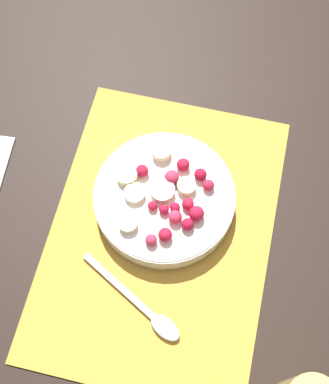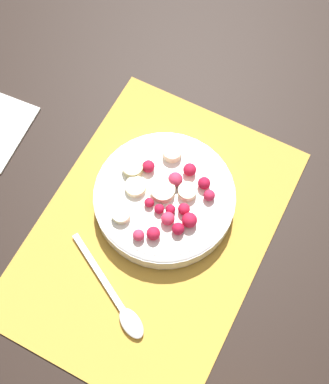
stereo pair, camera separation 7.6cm
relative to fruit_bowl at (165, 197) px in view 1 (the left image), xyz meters
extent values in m
plane|color=black|center=(-0.05, -0.01, -0.03)|extent=(3.00, 3.00, 0.00)
cube|color=gold|center=(-0.05, -0.01, -0.02)|extent=(0.45, 0.32, 0.01)
cylinder|color=white|center=(0.00, 0.00, -0.01)|extent=(0.21, 0.21, 0.03)
torus|color=white|center=(0.00, 0.00, 0.01)|extent=(0.21, 0.21, 0.01)
cylinder|color=white|center=(0.00, 0.00, 0.01)|extent=(0.19, 0.19, 0.00)
cylinder|color=#F4EAB7|center=(0.00, 0.00, 0.02)|extent=(0.04, 0.04, 0.01)
cylinder|color=beige|center=(0.01, 0.06, 0.02)|extent=(0.04, 0.04, 0.01)
cylinder|color=#F4EAB7|center=(0.06, 0.02, 0.02)|extent=(0.04, 0.04, 0.01)
cylinder|color=#F4EAB7|center=(-0.01, 0.04, 0.02)|extent=(0.04, 0.04, 0.01)
cylinder|color=#F4EAB7|center=(0.02, -0.03, 0.02)|extent=(0.04, 0.04, 0.01)
cylinder|color=#F4EAB7|center=(-0.06, 0.04, 0.02)|extent=(0.04, 0.04, 0.01)
sphere|color=#B21433|center=(-0.04, -0.04, 0.02)|extent=(0.02, 0.02, 0.02)
sphere|color=red|center=(0.02, 0.04, 0.02)|extent=(0.02, 0.02, 0.02)
sphere|color=#B21433|center=(-0.03, 0.00, 0.02)|extent=(0.01, 0.01, 0.01)
sphere|color=#DB3356|center=(0.02, -0.01, 0.02)|extent=(0.02, 0.02, 0.02)
sphere|color=red|center=(-0.06, -0.02, 0.02)|extent=(0.02, 0.02, 0.02)
sphere|color=#DB3356|center=(-0.03, -0.02, 0.02)|extent=(0.02, 0.02, 0.02)
sphere|color=red|center=(-0.01, -0.04, 0.02)|extent=(0.02, 0.02, 0.02)
sphere|color=#D12347|center=(0.02, -0.06, 0.02)|extent=(0.02, 0.02, 0.02)
sphere|color=red|center=(-0.02, -0.05, 0.02)|extent=(0.02, 0.02, 0.02)
sphere|color=#B21433|center=(0.04, -0.04, 0.02)|extent=(0.02, 0.02, 0.02)
sphere|color=#DB3356|center=(-0.07, 0.00, 0.02)|extent=(0.02, 0.02, 0.02)
sphere|color=red|center=(0.05, -0.02, 0.02)|extent=(0.02, 0.02, 0.02)
sphere|color=red|center=(-0.02, 0.01, 0.02)|extent=(0.01, 0.01, 0.01)
sphere|color=#B21433|center=(-0.02, -0.02, 0.02)|extent=(0.01, 0.01, 0.01)
cube|color=silver|center=(-0.14, 0.03, -0.02)|extent=(0.07, 0.12, 0.00)
ellipsoid|color=silver|center=(-0.18, -0.04, -0.02)|extent=(0.05, 0.05, 0.01)
camera|label=1|loc=(-0.30, -0.07, 0.72)|focal=50.00mm
camera|label=2|loc=(-0.27, -0.14, 0.72)|focal=50.00mm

